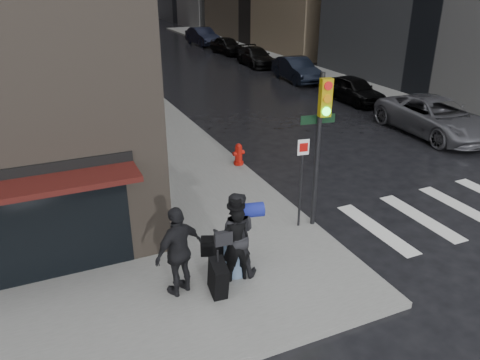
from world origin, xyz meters
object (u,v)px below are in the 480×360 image
(parked_car_4, at_px, (227,46))
(man_greycoat, at_px, (179,251))
(parked_car_1, at_px, (354,89))
(parked_car_5, at_px, (203,36))
(traffic_light, at_px, (319,132))
(man_overcoat, at_px, (232,250))
(man_jeans, at_px, (234,234))
(fire_hydrant, at_px, (239,155))
(parked_car_0, at_px, (435,117))
(parked_car_2, at_px, (296,69))
(parked_car_3, at_px, (256,57))

(parked_car_4, bearing_deg, man_greycoat, -118.84)
(parked_car_1, distance_m, parked_car_4, 18.04)
(parked_car_5, bearing_deg, traffic_light, -108.78)
(man_overcoat, bearing_deg, parked_car_4, -107.89)
(man_jeans, bearing_deg, fire_hydrant, -92.35)
(man_jeans, xyz_separation_m, parked_car_0, (12.16, 6.18, -0.38))
(fire_hydrant, xyz_separation_m, parked_car_0, (9.36, 0.10, 0.29))
(parked_car_0, xyz_separation_m, parked_car_1, (0.21, 6.01, -0.10))
(man_greycoat, height_order, parked_car_4, man_greycoat)
(man_overcoat, bearing_deg, man_greycoat, -3.21)
(man_overcoat, distance_m, fire_hydrant, 7.07)
(man_greycoat, distance_m, parked_car_2, 22.86)
(parked_car_2, xyz_separation_m, parked_car_3, (-0.02, 6.01, -0.08))
(parked_car_0, distance_m, parked_car_3, 18.04)
(man_overcoat, bearing_deg, parked_car_1, -130.55)
(parked_car_0, bearing_deg, parked_car_1, 90.93)
(traffic_light, relative_size, parked_car_5, 0.83)
(fire_hydrant, relative_size, parked_car_0, 0.14)
(traffic_light, distance_m, parked_car_5, 36.39)
(parked_car_5, bearing_deg, fire_hydrant, -111.19)
(parked_car_0, bearing_deg, man_overcoat, -149.32)
(parked_car_2, height_order, parked_car_3, parked_car_2)
(man_overcoat, relative_size, parked_car_5, 0.41)
(fire_hydrant, xyz_separation_m, parked_car_5, (9.55, 30.16, 0.32))
(parked_car_4, bearing_deg, parked_car_2, -95.19)
(parked_car_0, bearing_deg, parked_car_4, 92.28)
(traffic_light, distance_m, parked_car_3, 24.99)
(traffic_light, xyz_separation_m, parked_car_2, (9.44, 17.03, -2.08))
(man_jeans, distance_m, man_greycoat, 1.34)
(man_jeans, xyz_separation_m, parked_car_1, (12.37, 12.19, -0.48))
(parked_car_0, relative_size, parked_car_3, 1.23)
(fire_hydrant, bearing_deg, traffic_light, -89.42)
(parked_car_2, bearing_deg, man_jeans, -120.21)
(man_greycoat, distance_m, parked_car_1, 18.45)
(man_overcoat, distance_m, man_greycoat, 1.17)
(man_greycoat, xyz_separation_m, parked_car_4, (13.77, 30.38, -0.45))
(parked_car_1, bearing_deg, parked_car_4, 89.67)
(traffic_light, bearing_deg, man_overcoat, -145.74)
(man_jeans, xyz_separation_m, parked_car_4, (12.44, 30.23, -0.45))
(parked_car_4, bearing_deg, traffic_light, -112.73)
(man_overcoat, relative_size, fire_hydrant, 2.55)
(man_greycoat, relative_size, parked_car_2, 0.45)
(parked_car_5, bearing_deg, parked_car_1, -93.57)
(traffic_light, bearing_deg, parked_car_3, 75.96)
(man_greycoat, relative_size, parked_car_0, 0.36)
(man_overcoat, relative_size, traffic_light, 0.49)
(fire_hydrant, bearing_deg, parked_car_3, 62.43)
(man_jeans, height_order, parked_car_2, man_jeans)
(parked_car_1, xyz_separation_m, parked_car_4, (0.07, 18.04, 0.03))
(parked_car_0, relative_size, parked_car_5, 1.14)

